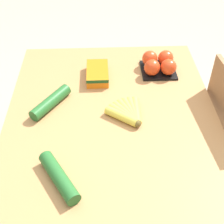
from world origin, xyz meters
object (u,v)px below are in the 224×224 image
(banana_bunch, at_px, (128,113))
(cucumber_far, at_px, (51,102))
(tomato_pack, at_px, (159,64))
(carrot_bag, at_px, (97,73))
(cucumber_near, at_px, (59,177))

(banana_bunch, relative_size, cucumber_far, 0.80)
(banana_bunch, relative_size, tomato_pack, 0.99)
(carrot_bag, relative_size, cucumber_near, 0.84)
(cucumber_near, bearing_deg, cucumber_far, -170.19)
(banana_bunch, xyz_separation_m, cucumber_near, (0.32, -0.26, 0.01))
(banana_bunch, height_order, carrot_bag, carrot_bag)
(banana_bunch, distance_m, cucumber_far, 0.34)
(carrot_bag, bearing_deg, tomato_pack, 98.13)
(carrot_bag, height_order, cucumber_far, cucumber_far)
(carrot_bag, relative_size, cucumber_far, 0.86)
(banana_bunch, height_order, cucumber_near, cucumber_near)
(tomato_pack, relative_size, cucumber_near, 0.79)
(banana_bunch, height_order, tomato_pack, tomato_pack)
(tomato_pack, relative_size, cucumber_far, 0.81)
(cucumber_near, relative_size, cucumber_far, 1.02)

